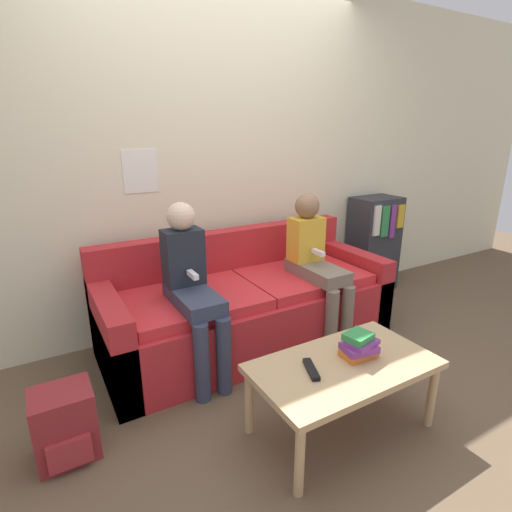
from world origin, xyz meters
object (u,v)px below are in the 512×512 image
person_right (316,260)px  bookshelf (373,243)px  coffee_table (344,371)px  tv_remote (311,369)px  person_left (192,284)px  backpack (65,424)px  couch (247,306)px

person_right → bookshelf: 1.22m
coffee_table → tv_remote: (-0.19, 0.03, 0.06)m
coffee_table → bookshelf: 2.10m
person_left → backpack: bearing=-157.2°
person_right → coffee_table: bearing=-119.7°
person_left → person_right: 0.95m
bookshelf → couch: bearing=-169.0°
coffee_table → backpack: coffee_table is taller
couch → bookshelf: 1.61m
couch → person_left: 0.62m
tv_remote → couch: bearing=99.4°
tv_remote → bookshelf: 2.22m
tv_remote → backpack: tv_remote is taller
coffee_table → person_right: bearing=60.3°
backpack → coffee_table: bearing=-22.7°
coffee_table → person_left: size_ratio=0.85×
person_left → bookshelf: person_left is taller
person_right → backpack: 1.84m
tv_remote → person_left: bearing=129.2°
person_right → bookshelf: person_right is taller
couch → coffee_table: 1.06m
person_right → bookshelf: bearing=24.3°
couch → person_left: bearing=-158.5°
tv_remote → coffee_table: bearing=12.9°
person_left → tv_remote: person_left is taller
coffee_table → backpack: bearing=157.3°
person_right → tv_remote: size_ratio=6.22×
coffee_table → bookshelf: bearing=40.4°
coffee_table → bookshelf: bookshelf is taller
person_left → bookshelf: size_ratio=1.21×
backpack → bookshelf: bearing=16.2°
couch → coffee_table: bearing=-91.2°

